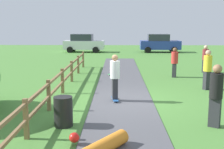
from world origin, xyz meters
The scene contains 13 objects.
ground_plane centered at (0.00, 0.00, 0.00)m, with size 60.00×60.00×0.00m, color #4C8438.
asphalt_path centered at (0.00, 0.00, 0.01)m, with size 2.40×28.00×0.02m, color #515156.
wooden_fence centered at (-2.60, 0.00, 0.67)m, with size 0.12×18.12×1.10m.
trash_bin centered at (-1.80, -2.85, 0.45)m, with size 0.56×0.56×0.90m, color black.
skater_riding centered at (-0.29, 0.00, 1.04)m, with size 0.43×0.82×1.83m.
skater_fallen centered at (-0.58, -4.73, 0.20)m, with size 1.50×1.53×0.36m.
skateboard_loose centered at (-0.51, 5.39, 0.09)m, with size 0.55×0.80×0.08m.
bystander_maroon centered at (5.26, 6.91, 0.94)m, with size 0.53×0.53×1.70m.
bystander_yellow centered at (3.94, 2.14, 1.02)m, with size 0.52×0.52×1.84m.
bystander_red centered at (3.04, 5.26, 0.93)m, with size 0.48×0.48×1.69m.
bystander_black centered at (2.68, -2.84, 1.04)m, with size 0.52×0.52×1.87m.
parked_car_blue centered at (4.25, 19.83, 0.96)m, with size 4.23×2.06×1.92m.
parked_car_white centered at (-3.82, 19.83, 0.96)m, with size 4.29×2.18×1.92m.
Camera 1 is at (-0.19, -11.15, 3.04)m, focal length 46.70 mm.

